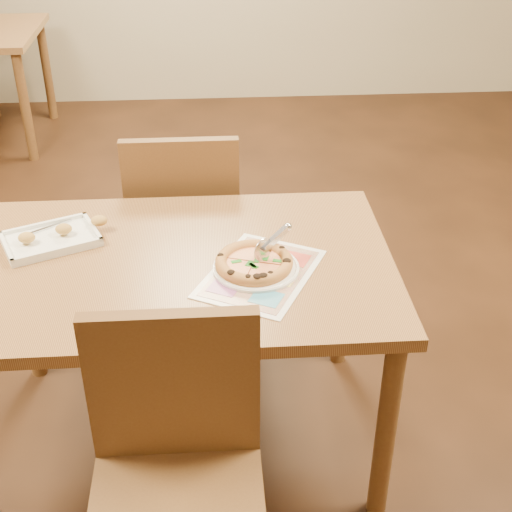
{
  "coord_description": "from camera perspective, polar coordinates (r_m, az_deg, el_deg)",
  "views": [
    {
      "loc": [
        0.11,
        -1.82,
        1.86
      ],
      "look_at": [
        0.23,
        -0.07,
        0.77
      ],
      "focal_mm": 50.0,
      "sensor_mm": 36.0,
      "label": 1
    }
  ],
  "objects": [
    {
      "name": "chair_near",
      "position": [
        1.79,
        -6.47,
        -15.0
      ],
      "size": [
        0.42,
        0.42,
        0.47
      ],
      "color": "brown",
      "rests_on": "ground"
    },
    {
      "name": "plate",
      "position": [
        2.1,
        0.0,
        -1.0
      ],
      "size": [
        0.29,
        0.29,
        0.01
      ],
      "primitive_type": "cylinder",
      "rotation": [
        0.0,
        0.0,
        0.14
      ],
      "color": "white",
      "rests_on": "dining_table"
    },
    {
      "name": "pizza",
      "position": [
        2.09,
        -0.16,
        -0.53
      ],
      "size": [
        0.23,
        0.23,
        0.03
      ],
      "rotation": [
        0.0,
        0.0,
        -0.32
      ],
      "color": "#CB9045",
      "rests_on": "plate"
    },
    {
      "name": "room",
      "position": [
        1.9,
        -7.42,
        15.91
      ],
      "size": [
        7.0,
        7.0,
        7.0
      ],
      "color": "#341C0E",
      "rests_on": "ground"
    },
    {
      "name": "appetizer_tray",
      "position": [
        2.32,
        -15.89,
        1.39
      ],
      "size": [
        0.34,
        0.29,
        0.05
      ],
      "rotation": [
        0.0,
        0.0,
        0.42
      ],
      "color": "silver",
      "rests_on": "dining_table"
    },
    {
      "name": "dining_table",
      "position": [
        2.2,
        -6.15,
        -2.28
      ],
      "size": [
        1.3,
        0.85,
        0.72
      ],
      "color": "olive",
      "rests_on": "ground"
    },
    {
      "name": "chair_far",
      "position": [
        2.75,
        -5.79,
        3.57
      ],
      "size": [
        0.42,
        0.42,
        0.47
      ],
      "rotation": [
        0.0,
        0.0,
        3.14
      ],
      "color": "brown",
      "rests_on": "ground"
    },
    {
      "name": "menu",
      "position": [
        2.08,
        0.36,
        -1.39
      ],
      "size": [
        0.42,
        0.47,
        0.0
      ],
      "primitive_type": "cube",
      "rotation": [
        0.0,
        0.0,
        -0.48
      ],
      "color": "silver",
      "rests_on": "dining_table"
    },
    {
      "name": "pizza_cutter",
      "position": [
        2.09,
        1.28,
        1.16
      ],
      "size": [
        0.11,
        0.1,
        0.08
      ],
      "rotation": [
        0.0,
        0.0,
        0.69
      ],
      "color": "silver",
      "rests_on": "pizza"
    }
  ]
}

